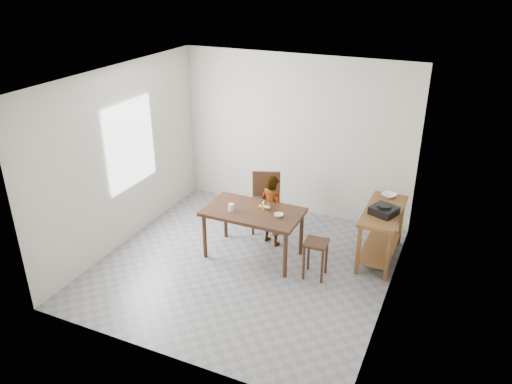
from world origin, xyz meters
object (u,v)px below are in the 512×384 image
at_px(dining_table, 253,233).
at_px(prep_counter, 381,234).
at_px(stool, 315,259).
at_px(dining_chair, 266,203).
at_px(child, 272,210).

xyz_separation_m(dining_table, prep_counter, (1.72, 0.70, 0.03)).
bearing_deg(prep_counter, stool, -130.60).
height_order(dining_chair, stool, dining_chair).
xyz_separation_m(prep_counter, child, (-1.61, -0.25, 0.17)).
distance_m(prep_counter, child, 1.64).
bearing_deg(stool, dining_table, 172.13).
xyz_separation_m(prep_counter, dining_chair, (-1.87, 0.12, 0.07)).
height_order(child, stool, child).
bearing_deg(dining_chair, dining_table, -100.07).
distance_m(dining_table, child, 0.50).
bearing_deg(child, prep_counter, -152.74).
relative_size(child, dining_chair, 1.22).
height_order(child, dining_chair, child).
relative_size(prep_counter, stool, 2.19).
distance_m(dining_table, prep_counter, 1.86).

